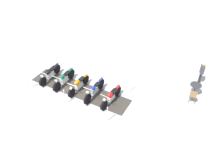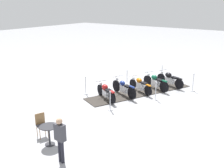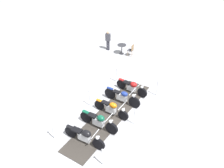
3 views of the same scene
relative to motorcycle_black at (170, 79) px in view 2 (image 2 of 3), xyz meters
The scene contains 16 objects.
ground_plane 2.44m from the motorcycle_black, 112.40° to the right, with size 80.00×80.00×0.00m, color #B2B2B7.
display_platform 2.44m from the motorcycle_black, 112.40° to the right, with size 6.98×1.46×0.04m, color #38332D.
motorcycle_black is the anchor object (origin of this frame).
motorcycle_forest 1.19m from the motorcycle_black, 112.80° to the right, with size 2.13×1.09×0.99m.
motorcycle_copper 2.39m from the motorcycle_black, 113.25° to the right, with size 2.03×1.11×0.89m.
motorcycle_navy 3.59m from the motorcycle_black, 113.24° to the right, with size 2.20×1.07×1.04m.
motorcycle_maroon 4.78m from the motorcycle_black, 113.21° to the right, with size 1.98×1.17×0.93m.
stanchion_left_front 1.59m from the motorcycle_black, ahead, with size 0.35×0.35×1.13m.
stanchion_right_mid 2.77m from the motorcycle_black, 143.66° to the right, with size 0.29×0.29×1.09m.
stanchion_right_rear 5.54m from the motorcycle_black, 127.92° to the right, with size 0.32×0.32×1.09m.
stanchion_left_rear 5.56m from the motorcycle_black, 97.87° to the right, with size 0.28×0.28×1.03m.
stanchion_left_mid 2.81m from the motorcycle_black, 81.59° to the right, with size 0.29×0.29×1.11m.
stanchion_right_front 1.53m from the motorcycle_black, 134.34° to the left, with size 0.32×0.32×1.04m.
cafe_table 9.64m from the motorcycle_black, 93.77° to the right, with size 0.71×0.71×0.79m.
cafe_chair_near_table 9.46m from the motorcycle_black, 98.60° to the right, with size 0.51×0.51×0.98m.
bystander_person 10.19m from the motorcycle_black, 86.73° to the right, with size 0.42×0.26×1.65m.
Camera 2 is at (7.56, -13.36, 5.31)m, focal length 42.39 mm.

